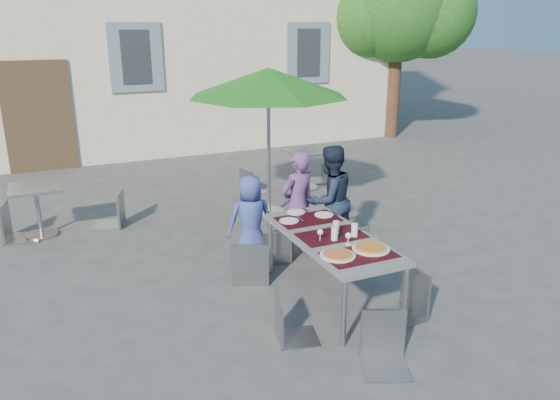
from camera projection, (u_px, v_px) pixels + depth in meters
name	position (u px, v px, depth m)	size (l,w,h in m)	color
ground	(286.00, 326.00, 5.49)	(90.00, 90.00, 0.00)	#3F3F41
tree	(399.00, 7.00, 13.54)	(3.60, 3.00, 4.70)	#492C1F
dining_table	(331.00, 240.00, 5.81)	(0.80, 1.85, 0.76)	#49494F
pizza_near_left	(338.00, 255.00, 5.28)	(0.35, 0.35, 0.03)	white
pizza_near_right	(371.00, 248.00, 5.43)	(0.38, 0.38, 0.03)	white
glassware	(340.00, 231.00, 5.70)	(0.45, 0.37, 0.15)	silver
place_settings	(303.00, 216.00, 6.36)	(0.72, 0.45, 0.01)	white
child_0	(251.00, 221.00, 6.72)	(0.57, 0.37, 1.16)	#354592
child_1	(298.00, 205.00, 6.91)	(0.51, 0.34, 1.41)	#623A77
child_2	(330.00, 200.00, 7.04)	(0.70, 0.40, 1.44)	#182035
chair_0	(250.00, 237.00, 6.23)	(0.56, 0.57, 0.98)	gray
chair_1	(276.00, 226.00, 6.80)	(0.43, 0.43, 0.84)	gray
chair_2	(353.00, 223.00, 6.81)	(0.47, 0.47, 0.88)	#92969D
chair_3	(289.00, 293.00, 5.11)	(0.47, 0.46, 0.86)	gray
chair_4	(410.00, 265.00, 5.51)	(0.46, 0.45, 0.98)	gray
chair_5	(387.00, 310.00, 4.74)	(0.54, 0.54, 0.91)	gray
patio_umbrella	(268.00, 84.00, 7.93)	(2.39, 2.39, 2.28)	#A8AAB0
cafe_table_0	(37.00, 203.00, 7.64)	(0.69, 0.69, 0.74)	#A8AAB0
bg_chair_l_0	(10.00, 199.00, 7.49)	(0.53, 0.53, 1.02)	gray
bg_chair_r_0	(112.00, 187.00, 8.01)	(0.57, 0.56, 1.01)	gray
cafe_table_1	(306.00, 164.00, 9.84)	(0.66, 0.66, 0.70)	#A8AAB0
bg_chair_l_1	(250.00, 166.00, 9.56)	(0.47, 0.46, 0.86)	gray
bg_chair_r_1	(320.00, 149.00, 10.26)	(0.57, 0.57, 1.05)	gray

